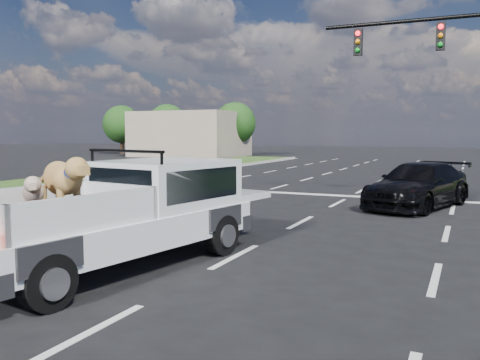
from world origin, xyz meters
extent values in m
plane|color=black|center=(0.00, 0.00, 0.00)|extent=(160.00, 160.00, 0.00)
cube|color=silver|center=(-5.25, 6.00, 0.01)|extent=(0.12, 60.00, 0.01)
cube|color=silver|center=(-1.75, 6.00, 0.01)|extent=(0.12, 60.00, 0.01)
cube|color=silver|center=(1.75, 6.00, 0.01)|extent=(0.12, 60.00, 0.01)
cube|color=silver|center=(5.25, 6.00, 0.01)|extent=(0.12, 60.00, 0.01)
cube|color=silver|center=(-8.80, 6.00, 0.01)|extent=(0.15, 60.00, 0.01)
cube|color=silver|center=(0.00, 10.00, 0.01)|extent=(17.00, 0.45, 0.01)
cube|color=#294816|center=(-11.50, 6.00, 0.05)|extent=(5.00, 60.00, 0.10)
cube|color=#9C978F|center=(-9.05, 6.00, 0.07)|extent=(0.15, 60.00, 0.14)
cylinder|color=black|center=(5.10, 10.50, 6.20)|extent=(9.00, 0.14, 0.14)
cube|color=black|center=(4.60, 10.50, 5.60)|extent=(0.30, 0.18, 0.95)
sphere|color=#FC0714|center=(4.60, 10.39, 5.90)|extent=(0.18, 0.18, 0.18)
cube|color=black|center=(1.80, 10.50, 5.60)|extent=(0.30, 0.18, 0.95)
sphere|color=#FC0714|center=(1.80, 10.39, 5.90)|extent=(0.18, 0.18, 0.18)
cube|color=tan|center=(-20.00, 36.00, 2.20)|extent=(10.00, 8.00, 4.40)
cylinder|color=#332114|center=(-30.00, 38.00, 1.08)|extent=(0.44, 0.44, 2.16)
sphere|color=#15380F|center=(-30.00, 38.00, 3.30)|extent=(4.20, 4.20, 4.20)
cylinder|color=#332114|center=(-24.00, 38.00, 1.08)|extent=(0.44, 0.44, 2.16)
sphere|color=#15380F|center=(-24.00, 38.00, 3.30)|extent=(4.20, 4.20, 4.20)
cylinder|color=#332114|center=(-16.00, 38.00, 1.08)|extent=(0.44, 0.44, 2.16)
sphere|color=#15380F|center=(-16.00, 38.00, 3.30)|extent=(4.20, 4.20, 4.20)
cylinder|color=black|center=(0.77, -3.64, 0.38)|extent=(0.42, 0.80, 0.77)
cylinder|color=black|center=(-0.28, 0.35, 0.38)|extent=(0.42, 0.80, 0.77)
cylinder|color=black|center=(1.45, 0.03, 0.38)|extent=(0.42, 0.80, 0.77)
cube|color=white|center=(0.25, -1.60, 0.67)|extent=(2.85, 5.60, 0.52)
cube|color=white|center=(0.48, -0.36, 1.36)|extent=(2.24, 2.62, 0.87)
cube|color=black|center=(0.28, -1.48, 1.39)|extent=(1.54, 0.31, 0.63)
cylinder|color=black|center=(0.30, -1.35, 2.00)|extent=(1.79, 0.38, 0.05)
cube|color=black|center=(0.04, -2.76, 0.90)|extent=(2.23, 2.85, 0.06)
cube|color=white|center=(-0.80, -2.61, 1.19)|extent=(0.54, 2.54, 0.52)
cube|color=white|center=(0.88, -2.92, 1.19)|extent=(0.54, 2.54, 0.52)
imported|color=#B9BCC0|center=(-2.85, 2.99, 0.81)|extent=(3.01, 5.09, 1.63)
imported|color=black|center=(4.24, 8.09, 0.69)|extent=(3.28, 5.13, 1.38)
camera|label=1|loc=(5.69, -8.43, 2.30)|focal=38.00mm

